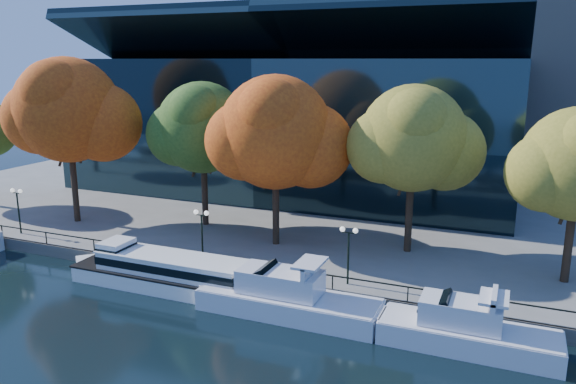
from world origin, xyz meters
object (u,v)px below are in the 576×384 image
at_px(cruiser_near, 281,296).
at_px(lamp_2, 349,242).
at_px(lamp_1, 202,224).
at_px(cruiser_far, 460,328).
at_px(tree_4, 415,141).
at_px(tree_3, 277,135).
at_px(lamp_0, 17,201).
at_px(tour_boat, 162,270).
at_px(tree_2, 204,130).
at_px(tree_1, 69,112).

height_order(cruiser_near, lamp_2, lamp_2).
bearing_deg(lamp_1, cruiser_far, -12.14).
bearing_deg(cruiser_far, tree_4, 112.61).
bearing_deg(tree_3, lamp_1, -121.20).
xyz_separation_m(cruiser_far, lamp_0, (-37.72, 4.13, 2.83)).
xyz_separation_m(tree_4, lamp_1, (-14.03, -8.32, -5.90)).
relative_size(tour_boat, tree_2, 1.21).
xyz_separation_m(tree_2, lamp_0, (-13.78, -8.62, -5.84)).
distance_m(cruiser_far, tree_1, 38.23).
bearing_deg(tour_boat, tree_1, 151.49).
relative_size(cruiser_near, lamp_2, 3.25).
height_order(tour_boat, tree_3, tree_3).
relative_size(tree_1, tree_3, 1.10).
height_order(cruiser_near, lamp_1, lamp_1).
bearing_deg(cruiser_near, tour_boat, 175.76).
height_order(tour_boat, lamp_2, lamp_2).
xyz_separation_m(tree_2, tree_3, (8.32, -2.67, 0.28)).
xyz_separation_m(cruiser_far, tree_3, (-15.61, 10.09, 8.95)).
bearing_deg(lamp_2, tree_2, 151.85).
bearing_deg(lamp_1, lamp_0, 180.00).
bearing_deg(lamp_0, tree_3, 15.07).
relative_size(tree_4, lamp_2, 3.27).
relative_size(tree_3, tree_4, 1.05).
relative_size(tree_2, lamp_0, 3.25).
height_order(cruiser_near, tree_2, tree_2).
bearing_deg(cruiser_far, lamp_0, 173.75).
bearing_deg(lamp_0, lamp_1, 0.00).
height_order(tour_boat, lamp_1, lamp_1).
distance_m(tour_boat, cruiser_far, 20.65).
xyz_separation_m(tree_3, lamp_1, (-3.61, -5.95, -6.12)).
xyz_separation_m(tree_2, tree_4, (18.75, -0.30, 0.06)).
distance_m(cruiser_far, lamp_2, 9.29).
xyz_separation_m(tree_1, lamp_2, (27.92, -4.92, -7.28)).
relative_size(cruiser_near, cruiser_far, 1.18).
bearing_deg(tree_4, tree_1, -173.65).
bearing_deg(lamp_2, tour_boat, -165.63).
bearing_deg(tree_2, tour_boat, -74.49).
relative_size(tree_2, lamp_2, 3.25).
xyz_separation_m(tour_boat, tree_3, (5.02, 9.24, 8.83)).
bearing_deg(tree_3, cruiser_near, -65.37).
bearing_deg(tree_4, cruiser_near, -115.46).
bearing_deg(cruiser_near, tree_1, 160.14).
bearing_deg(tree_3, tree_1, -177.07).
height_order(tree_1, tree_3, tree_1).
height_order(tree_4, lamp_2, tree_4).
relative_size(cruiser_near, tree_1, 0.86).
distance_m(tree_2, lamp_2, 19.19).
bearing_deg(tree_1, tree_4, 6.35).
bearing_deg(cruiser_near, lamp_2, 51.04).
bearing_deg(tree_4, tree_2, 179.08).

